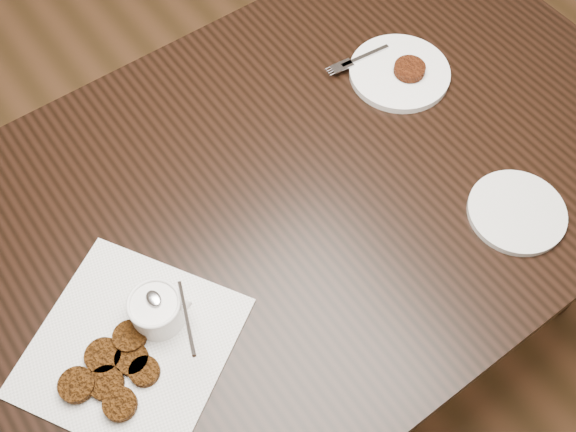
# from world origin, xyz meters

# --- Properties ---
(floor) EXTENTS (4.00, 4.00, 0.00)m
(floor) POSITION_xyz_m (0.00, 0.00, 0.00)
(floor) COLOR brown
(floor) RESTS_ON ground
(table) EXTENTS (1.41, 0.91, 0.75)m
(table) POSITION_xyz_m (0.03, 0.05, 0.38)
(table) COLOR black
(table) RESTS_ON floor
(napkin) EXTENTS (0.42, 0.42, 0.00)m
(napkin) POSITION_xyz_m (-0.40, -0.04, 0.75)
(napkin) COLOR white
(napkin) RESTS_ON table
(sauce_ramekin) EXTENTS (0.15, 0.15, 0.12)m
(sauce_ramekin) POSITION_xyz_m (-0.34, -0.02, 0.81)
(sauce_ramekin) COLOR white
(sauce_ramekin) RESTS_ON napkin
(patty_cluster) EXTENTS (0.23, 0.23, 0.02)m
(patty_cluster) POSITION_xyz_m (-0.44, -0.06, 0.76)
(patty_cluster) COLOR #592D0B
(patty_cluster) RESTS_ON napkin
(plate_with_patty) EXTENTS (0.23, 0.23, 0.03)m
(plate_with_patty) POSITION_xyz_m (0.33, 0.15, 0.76)
(plate_with_patty) COLOR white
(plate_with_patty) RESTS_ON table
(plate_empty) EXTENTS (0.18, 0.18, 0.01)m
(plate_empty) POSITION_xyz_m (0.28, -0.23, 0.76)
(plate_empty) COLOR silver
(plate_empty) RESTS_ON table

